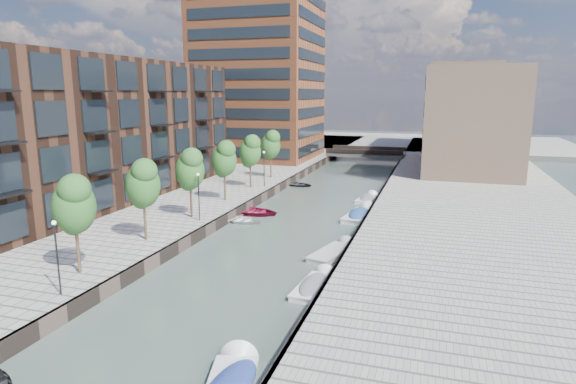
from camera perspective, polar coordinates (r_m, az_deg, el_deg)
The scene contains 28 objects.
water at distance 54.18m, azimuth 4.35°, elevation -0.81°, with size 300.00×300.00×0.00m, color #38473F.
quay_left at distance 71.19m, azimuth -25.16°, elevation 1.53°, with size 60.00×140.00×1.00m, color gray.
quay_right at distance 52.95m, azimuth 21.48°, elevation -1.34°, with size 20.00×140.00×1.00m, color gray.
quay_wall_left at distance 55.73m, azimuth -1.76°, elevation 0.10°, with size 0.25×140.00×1.00m, color #332823.
quay_wall_right at distance 53.08m, azimuth 10.78°, elevation -0.69°, with size 0.25×140.00×1.00m, color #332823.
far_closure at distance 112.76m, azimuth 11.29°, elevation 5.76°, with size 80.00×40.00×1.00m, color gray.
apartment_block at distance 52.47m, azimuth -20.18°, elevation 6.95°, with size 8.00×38.00×14.00m, color black.
tower at distance 81.93m, azimuth -3.39°, elevation 14.68°, with size 18.00×18.00×30.00m, color brown.
tan_block_near at distance 73.79m, azimuth 20.79°, elevation 8.07°, with size 12.00×25.00×14.00m, color tan.
tan_block_far at distance 99.71m, azimuth 20.02°, elevation 9.44°, with size 12.00×20.00×16.00m, color tan.
bridge at distance 85.03m, azimuth 9.26°, elevation 4.57°, with size 13.00×6.00×1.30m.
tree_1 at distance 31.01m, azimuth -24.06°, elevation -1.21°, with size 2.50×2.50×5.95m.
tree_2 at distance 36.43m, azimuth -16.85°, elevation 1.10°, with size 2.50×2.50×5.95m.
tree_3 at distance 42.31m, azimuth -11.57°, elevation 2.78°, with size 2.50×2.50×5.95m.
tree_4 at distance 48.49m, azimuth -7.59°, elevation 4.02°, with size 2.50×2.50×5.95m.
tree_5 at distance 54.87m, azimuth -4.52°, elevation 4.97°, with size 2.50×2.50×5.95m.
tree_6 at distance 61.38m, azimuth -2.08°, elevation 5.71°, with size 2.50×2.50×5.95m.
lamp_0 at distance 28.47m, azimuth -25.74°, elevation -6.19°, with size 0.24×0.24×4.12m.
lamp_1 at distance 41.15m, azimuth -10.54°, elevation 0.03°, with size 0.24×0.24×4.12m.
lamp_2 at distance 55.57m, azimuth -2.86°, elevation 3.21°, with size 0.24×0.24×4.12m.
sloop_2 at distance 47.30m, azimuth -4.09°, elevation -2.65°, with size 3.58×5.01×1.04m, color maroon.
sloop_3 at distance 44.59m, azimuth -5.71°, elevation -3.57°, with size 3.02×4.23×0.88m, color silver.
sloop_4 at distance 61.60m, azimuth 1.11°, elevation 0.74°, with size 2.88×4.03×0.83m, color black.
motorboat_1 at distance 29.90m, azimuth 3.27°, elevation -10.95°, with size 1.95×4.72×1.54m.
motorboat_2 at distance 36.00m, azimuth 5.59°, elevation -7.15°, with size 2.90×5.17×1.63m.
motorboat_3 at distance 46.54m, azimuth 8.57°, elevation -2.70°, with size 2.67×5.90×1.90m.
motorboat_4 at distance 53.90m, azimuth 9.41°, elevation -0.80°, with size 2.10×4.62×1.48m.
car at distance 77.51m, azimuth 16.32°, elevation 3.83°, with size 1.73×4.31×1.47m, color silver.
Camera 1 is at (11.78, -11.58, 11.68)m, focal length 30.00 mm.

